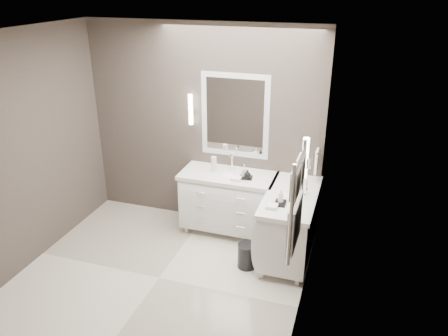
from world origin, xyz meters
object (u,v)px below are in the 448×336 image
(vanity_back, at_px, (228,199))
(towel_ladder, at_px, (296,207))
(waste_bin, at_px, (247,256))
(vanity_right, at_px, (290,221))

(vanity_back, height_order, towel_ladder, towel_ladder)
(towel_ladder, bearing_deg, waste_bin, 125.16)
(towel_ladder, height_order, waste_bin, towel_ladder)
(vanity_right, xyz_separation_m, towel_ladder, (0.23, -1.30, 0.91))
(vanity_back, distance_m, towel_ladder, 2.16)
(vanity_back, distance_m, waste_bin, 0.90)
(vanity_right, relative_size, waste_bin, 4.07)
(vanity_back, relative_size, waste_bin, 4.07)
(towel_ladder, relative_size, waste_bin, 2.95)
(vanity_back, bearing_deg, towel_ladder, -55.90)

